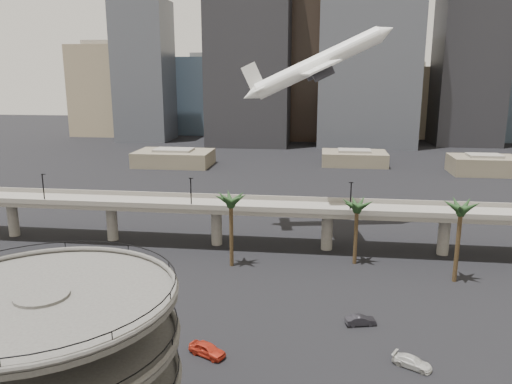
# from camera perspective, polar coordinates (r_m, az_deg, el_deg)

# --- Properties ---
(parking_ramp) EXTENTS (22.20, 22.20, 17.35)m
(parking_ramp) POSITION_cam_1_polar(r_m,az_deg,el_deg) (47.83, -22.57, -17.75)
(parking_ramp) COLOR #454340
(parking_ramp) RESTS_ON ground
(overpass) EXTENTS (130.00, 9.30, 14.70)m
(overpass) POSITION_cam_1_polar(r_m,az_deg,el_deg) (98.04, 1.75, -2.22)
(overpass) COLOR slate
(overpass) RESTS_ON ground
(palm_trees) EXTENTS (42.40, 10.40, 14.00)m
(palm_trees) POSITION_cam_1_polar(r_m,az_deg,el_deg) (86.68, 10.34, -1.73)
(palm_trees) COLOR #49371F
(palm_trees) RESTS_ON ground
(low_buildings) EXTENTS (135.00, 27.50, 6.80)m
(low_buildings) POSITION_cam_1_polar(r_m,az_deg,el_deg) (183.89, 6.58, 3.67)
(low_buildings) COLOR brown
(low_buildings) RESTS_ON ground
(skyline) EXTENTS (269.00, 86.00, 108.16)m
(skyline) POSITION_cam_1_polar(r_m,az_deg,el_deg) (256.18, 9.00, 14.56)
(skyline) COLOR gray
(skyline) RESTS_ON ground
(airborne_jet) EXTENTS (32.27, 30.01, 17.28)m
(airborne_jet) POSITION_cam_1_polar(r_m,az_deg,el_deg) (107.18, 6.99, 14.26)
(airborne_jet) COLOR silver
(airborne_jet) RESTS_ON ground
(car_a) EXTENTS (5.22, 3.88, 1.65)m
(car_a) POSITION_cam_1_polar(r_m,az_deg,el_deg) (64.32, -5.60, -17.46)
(car_a) COLOR red
(car_a) RESTS_ON ground
(car_b) EXTENTS (4.45, 2.45, 1.39)m
(car_b) POSITION_cam_1_polar(r_m,az_deg,el_deg) (72.20, 11.88, -14.16)
(car_b) COLOR #222127
(car_b) RESTS_ON ground
(car_c) EXTENTS (4.94, 3.86, 1.34)m
(car_c) POSITION_cam_1_polar(r_m,az_deg,el_deg) (64.67, 17.43, -18.05)
(car_c) COLOR beige
(car_c) RESTS_ON ground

